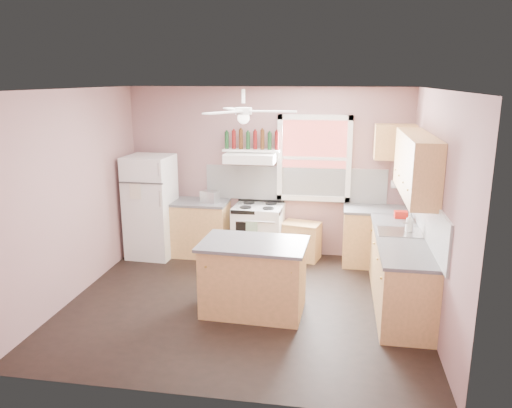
% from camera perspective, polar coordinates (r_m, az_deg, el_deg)
% --- Properties ---
extents(floor, '(4.50, 4.50, 0.00)m').
position_cam_1_polar(floor, '(6.59, -1.31, -11.21)').
color(floor, black).
rests_on(floor, ground).
extents(ceiling, '(4.50, 4.50, 0.00)m').
position_cam_1_polar(ceiling, '(5.95, -1.46, 12.98)').
color(ceiling, white).
rests_on(ceiling, ground).
extents(wall_back, '(4.50, 0.05, 2.70)m').
position_cam_1_polar(wall_back, '(8.08, 1.30, 3.68)').
color(wall_back, '#896363').
rests_on(wall_back, ground).
extents(wall_right, '(0.05, 4.00, 2.70)m').
position_cam_1_polar(wall_right, '(6.14, 19.97, -0.59)').
color(wall_right, '#896363').
rests_on(wall_right, ground).
extents(wall_left, '(0.05, 4.00, 2.70)m').
position_cam_1_polar(wall_left, '(6.92, -20.23, 0.99)').
color(wall_left, '#896363').
rests_on(wall_left, ground).
extents(backsplash_back, '(2.90, 0.03, 0.55)m').
position_cam_1_polar(backsplash_back, '(8.03, 4.44, 2.29)').
color(backsplash_back, white).
rests_on(backsplash_back, wall_back).
extents(backsplash_right, '(0.03, 2.60, 0.55)m').
position_cam_1_polar(backsplash_right, '(6.46, 19.03, -1.40)').
color(backsplash_right, white).
rests_on(backsplash_right, wall_right).
extents(window_view, '(1.00, 0.02, 1.20)m').
position_cam_1_polar(window_view, '(7.93, 6.66, 5.21)').
color(window_view, maroon).
rests_on(window_view, wall_back).
extents(window_frame, '(1.16, 0.07, 1.36)m').
position_cam_1_polar(window_frame, '(7.90, 6.65, 5.18)').
color(window_frame, white).
rests_on(window_frame, wall_back).
extents(refrigerator, '(0.73, 0.71, 1.64)m').
position_cam_1_polar(refrigerator, '(8.18, -11.92, -0.29)').
color(refrigerator, white).
rests_on(refrigerator, floor).
extents(base_cabinet_left, '(0.90, 0.60, 0.86)m').
position_cam_1_polar(base_cabinet_left, '(8.21, -6.41, -2.86)').
color(base_cabinet_left, '#A98246').
rests_on(base_cabinet_left, floor).
extents(counter_left, '(0.92, 0.62, 0.04)m').
position_cam_1_polar(counter_left, '(8.09, -6.50, 0.19)').
color(counter_left, '#4E4E51').
rests_on(counter_left, base_cabinet_left).
extents(toaster, '(0.32, 0.25, 0.18)m').
position_cam_1_polar(toaster, '(7.98, -5.30, 0.83)').
color(toaster, silver).
rests_on(toaster, counter_left).
extents(stove, '(0.79, 0.67, 0.86)m').
position_cam_1_polar(stove, '(8.01, 0.28, -3.21)').
color(stove, white).
rests_on(stove, floor).
extents(range_hood, '(0.78, 0.50, 0.14)m').
position_cam_1_polar(range_hood, '(7.81, -0.65, 5.31)').
color(range_hood, white).
rests_on(range_hood, wall_back).
extents(bottle_shelf, '(0.90, 0.26, 0.03)m').
position_cam_1_polar(bottle_shelf, '(7.91, -0.50, 6.16)').
color(bottle_shelf, white).
rests_on(bottle_shelf, range_hood).
extents(cart, '(0.65, 0.51, 0.58)m').
position_cam_1_polar(cart, '(8.03, 5.17, -4.30)').
color(cart, '#A98246').
rests_on(cart, floor).
extents(base_cabinet_corner, '(1.00, 0.60, 0.86)m').
position_cam_1_polar(base_cabinet_corner, '(7.94, 13.55, -3.77)').
color(base_cabinet_corner, '#A98246').
rests_on(base_cabinet_corner, floor).
extents(base_cabinet_right, '(0.60, 2.20, 0.86)m').
position_cam_1_polar(base_cabinet_right, '(6.65, 16.08, -7.51)').
color(base_cabinet_right, '#A98246').
rests_on(base_cabinet_right, floor).
extents(counter_corner, '(1.02, 0.62, 0.04)m').
position_cam_1_polar(counter_corner, '(7.82, 13.74, -0.63)').
color(counter_corner, '#4E4E51').
rests_on(counter_corner, base_cabinet_corner).
extents(counter_right, '(0.62, 2.22, 0.04)m').
position_cam_1_polar(counter_right, '(6.50, 16.26, -3.82)').
color(counter_right, '#4E4E51').
rests_on(counter_right, base_cabinet_right).
extents(sink, '(0.55, 0.45, 0.03)m').
position_cam_1_polar(sink, '(6.68, 16.08, -3.17)').
color(sink, silver).
rests_on(sink, counter_right).
extents(faucet, '(0.03, 0.03, 0.14)m').
position_cam_1_polar(faucet, '(6.68, 17.48, -2.60)').
color(faucet, silver).
rests_on(faucet, sink).
extents(upper_cabinet_right, '(0.33, 1.80, 0.76)m').
position_cam_1_polar(upper_cabinet_right, '(6.50, 17.84, 4.26)').
color(upper_cabinet_right, '#A98246').
rests_on(upper_cabinet_right, wall_right).
extents(upper_cabinet_corner, '(0.60, 0.33, 0.52)m').
position_cam_1_polar(upper_cabinet_corner, '(7.78, 15.59, 6.84)').
color(upper_cabinet_corner, '#A98246').
rests_on(upper_cabinet_corner, wall_back).
extents(paper_towel, '(0.26, 0.12, 0.12)m').
position_cam_1_polar(paper_towel, '(7.92, 16.13, 2.16)').
color(paper_towel, white).
rests_on(paper_towel, wall_back).
extents(island, '(1.24, 0.82, 0.86)m').
position_cam_1_polar(island, '(6.21, -0.27, -8.51)').
color(island, '#A98246').
rests_on(island, floor).
extents(island_top, '(1.32, 0.89, 0.04)m').
position_cam_1_polar(island_top, '(6.05, -0.27, -4.57)').
color(island_top, '#4E4E51').
rests_on(island_top, island).
extents(ceiling_fan_hub, '(0.20, 0.20, 0.08)m').
position_cam_1_polar(ceiling_fan_hub, '(5.96, -1.44, 10.58)').
color(ceiling_fan_hub, white).
rests_on(ceiling_fan_hub, ceiling).
extents(soap_bottle, '(0.12, 0.13, 0.25)m').
position_cam_1_polar(soap_bottle, '(6.69, 17.12, -2.07)').
color(soap_bottle, silver).
rests_on(soap_bottle, counter_right).
extents(red_caddy, '(0.18, 0.13, 0.10)m').
position_cam_1_polar(red_caddy, '(7.35, 16.23, -1.17)').
color(red_caddy, '#B6180F').
rests_on(red_caddy, counter_right).
extents(wine_bottles, '(0.86, 0.06, 0.31)m').
position_cam_1_polar(wine_bottles, '(7.89, -0.49, 7.31)').
color(wine_bottles, '#143819').
rests_on(wine_bottles, bottle_shelf).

